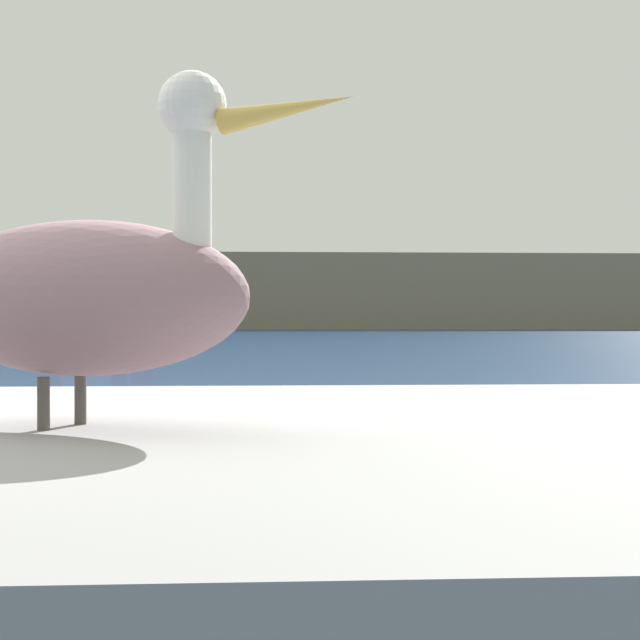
# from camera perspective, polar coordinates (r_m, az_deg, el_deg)

# --- Properties ---
(hillside_backdrop) EXTENTS (140.00, 16.97, 5.39)m
(hillside_backdrop) POSITION_cam_1_polar(r_m,az_deg,el_deg) (76.22, -4.52, 1.56)
(hillside_backdrop) COLOR #7F755B
(hillside_backdrop) RESTS_ON ground
(pier_dock) EXTENTS (3.94, 2.82, 0.77)m
(pier_dock) POSITION_cam_1_polar(r_m,az_deg,el_deg) (2.55, -13.92, -14.79)
(pier_dock) COLOR gray
(pier_dock) RESTS_ON ground
(pelican) EXTENTS (1.17, 0.79, 0.84)m
(pelican) POSITION_cam_1_polar(r_m,az_deg,el_deg) (2.46, -13.59, 1.69)
(pelican) COLOR gray
(pelican) RESTS_ON pier_dock
(fishing_boat_red) EXTENTS (4.95, 2.47, 4.43)m
(fishing_boat_red) POSITION_cam_1_polar(r_m,az_deg,el_deg) (41.96, -13.16, 0.44)
(fishing_boat_red) COLOR red
(fishing_boat_red) RESTS_ON ground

